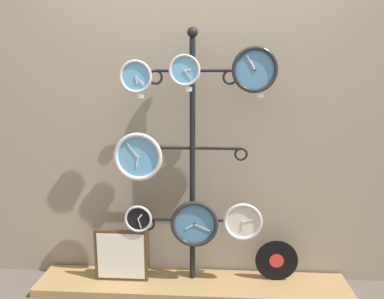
% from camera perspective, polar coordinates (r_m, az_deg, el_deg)
% --- Properties ---
extents(shop_wall, '(4.40, 0.04, 2.80)m').
position_cam_1_polar(shop_wall, '(2.65, 0.29, 9.04)').
color(shop_wall, gray).
rests_on(shop_wall, ground_plane).
extents(low_shelf, '(2.20, 0.36, 0.06)m').
position_cam_1_polar(low_shelf, '(2.83, -0.01, -20.01)').
color(low_shelf, '#9E7A4C').
rests_on(low_shelf, ground_plane).
extents(display_stand, '(0.75, 0.34, 1.81)m').
position_cam_1_polar(display_stand, '(2.63, 0.07, -7.59)').
color(display_stand, black).
rests_on(display_stand, ground_plane).
extents(clock_top_left, '(0.21, 0.04, 0.21)m').
position_cam_1_polar(clock_top_left, '(2.47, -8.56, 10.93)').
color(clock_top_left, '#60A8DB').
extents(clock_top_center, '(0.20, 0.04, 0.20)m').
position_cam_1_polar(clock_top_center, '(2.40, -1.14, 11.98)').
color(clock_top_center, '#60A8DB').
extents(clock_top_right, '(0.29, 0.04, 0.29)m').
position_cam_1_polar(clock_top_right, '(2.42, 9.55, 11.90)').
color(clock_top_right, '#4C84B2').
extents(clock_middle_left, '(0.33, 0.04, 0.33)m').
position_cam_1_polar(clock_middle_left, '(2.50, -8.22, -1.11)').
color(clock_middle_left, '#60A8DB').
extents(clock_bottom_left, '(0.19, 0.04, 0.19)m').
position_cam_1_polar(clock_bottom_left, '(2.64, -8.17, -10.38)').
color(clock_bottom_left, black).
extents(clock_bottom_center, '(0.33, 0.04, 0.33)m').
position_cam_1_polar(clock_bottom_center, '(2.60, 0.38, -11.26)').
color(clock_bottom_center, '#4C84B2').
extents(clock_bottom_right, '(0.26, 0.04, 0.26)m').
position_cam_1_polar(clock_bottom_right, '(2.60, 7.75, -10.83)').
color(clock_bottom_right, silver).
extents(vinyl_record, '(0.30, 0.01, 0.30)m').
position_cam_1_polar(vinyl_record, '(2.83, 12.75, -16.19)').
color(vinyl_record, black).
rests_on(vinyl_record, low_shelf).
extents(picture_frame, '(0.38, 0.02, 0.38)m').
position_cam_1_polar(picture_frame, '(2.79, -10.77, -15.61)').
color(picture_frame, '#4C381E').
rests_on(picture_frame, low_shelf).
extents(price_tag_upper, '(0.04, 0.00, 0.03)m').
position_cam_1_polar(price_tag_upper, '(2.46, -7.82, 8.08)').
color(price_tag_upper, white).
extents(price_tag_mid, '(0.04, 0.00, 0.03)m').
position_cam_1_polar(price_tag_mid, '(2.39, -0.47, 9.18)').
color(price_tag_mid, white).
extents(price_tag_lower, '(0.04, 0.00, 0.03)m').
position_cam_1_polar(price_tag_lower, '(2.42, 10.37, 8.14)').
color(price_tag_lower, white).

